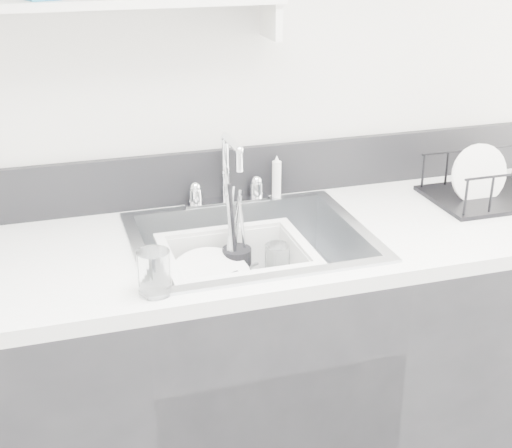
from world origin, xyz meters
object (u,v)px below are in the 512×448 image
object	(u,v)px
sink	(251,267)
wash_tub	(237,274)
dish_rack	(492,179)
counter_run	(251,378)

from	to	relation	value
sink	wash_tub	size ratio (longest dim) A/B	1.63
sink	dish_rack	xyz separation A→B (m)	(0.79, 0.06, 0.16)
counter_run	sink	distance (m)	0.37
dish_rack	sink	bearing A→B (deg)	-175.29
sink	dish_rack	world-z (taller)	dish_rack
counter_run	sink	world-z (taller)	sink
counter_run	dish_rack	bearing A→B (deg)	4.49
dish_rack	counter_run	bearing A→B (deg)	-175.29
dish_rack	wash_tub	bearing A→B (deg)	-173.72
counter_run	sink	size ratio (longest dim) A/B	5.00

